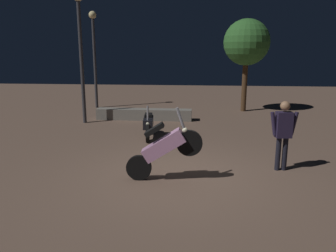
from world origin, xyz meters
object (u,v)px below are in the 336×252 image
at_px(person_rider_beside, 283,130).
at_px(streetlamp_far, 94,47).
at_px(motorcycle_pink_foreground, 164,148).
at_px(motorcycle_black_parked_left, 148,124).
at_px(streetlamp_near, 80,42).

height_order(person_rider_beside, streetlamp_far, streetlamp_far).
distance_m(motorcycle_pink_foreground, motorcycle_black_parked_left, 3.71).
height_order(motorcycle_pink_foreground, streetlamp_far, streetlamp_far).
bearing_deg(streetlamp_far, streetlamp_near, -80.44).
bearing_deg(motorcycle_pink_foreground, streetlamp_near, 121.66).
relative_size(streetlamp_near, streetlamp_far, 1.06).
xyz_separation_m(streetlamp_near, streetlamp_far, (-0.59, 3.51, -0.16)).
height_order(streetlamp_near, streetlamp_far, streetlamp_near).
relative_size(motorcycle_black_parked_left, streetlamp_near, 0.34).
xyz_separation_m(person_rider_beside, streetlamp_far, (-7.03, 8.24, 1.97)).
relative_size(motorcycle_black_parked_left, streetlamp_far, 0.36).
distance_m(motorcycle_black_parked_left, streetlamp_near, 4.41).
height_order(person_rider_beside, streetlamp_near, streetlamp_near).
height_order(motorcycle_black_parked_left, person_rider_beside, person_rider_beside).
bearing_deg(motorcycle_pink_foreground, streetlamp_far, 113.48).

